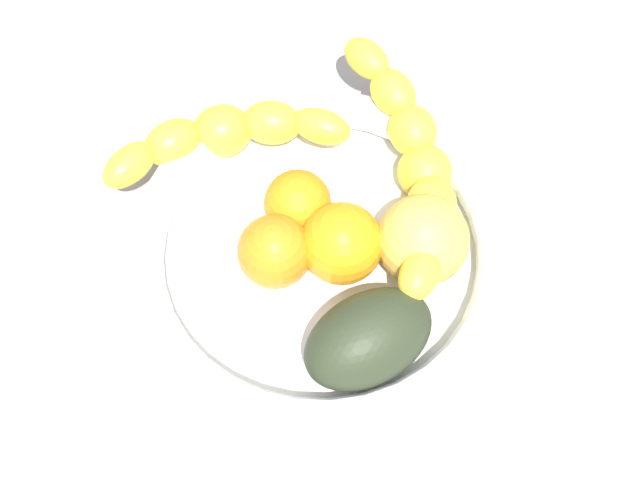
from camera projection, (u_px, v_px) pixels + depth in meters
kitchen_counter at (320, 276)px, 74.90cm from camera, size 120.00×120.00×3.00cm
fruit_bowl at (320, 254)px, 71.55cm from camera, size 29.60×29.60×4.50cm
banana_draped_left at (414, 165)px, 72.29cm from camera, size 8.58×24.93×6.15cm
banana_draped_right at (224, 135)px, 74.40cm from camera, size 20.91×7.17×4.82cm
orange_front at (275, 253)px, 69.25cm from camera, size 5.68×5.68×5.68cm
orange_mid_left at (298, 203)px, 71.58cm from camera, size 5.19×5.19×5.19cm
orange_mid_right at (342, 244)px, 69.27cm from camera, size 6.28×6.28×6.28cm
avocado_dark at (368, 339)px, 65.62cm from camera, size 11.24×8.96×6.31cm
apple_yellow at (423, 240)px, 69.04cm from camera, size 6.93×6.93×6.93cm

